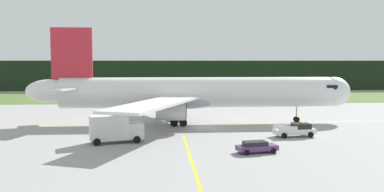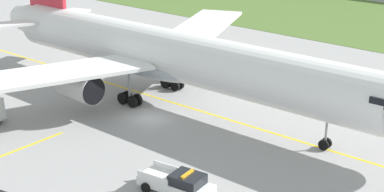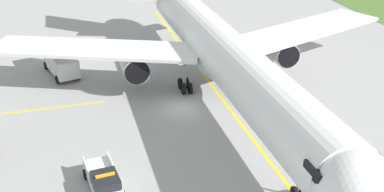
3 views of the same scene
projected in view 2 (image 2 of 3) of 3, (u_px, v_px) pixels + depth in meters
The scene contains 5 objects.
ground at pixel (149, 118), 51.97m from camera, with size 320.00×320.00×0.00m, color #999798.
grass_verge at pixel (383, 23), 89.70m from camera, with size 320.00×34.92×0.04m, color #4C6A2E.
taxiway_centerline_main at pixel (175, 103), 55.55m from camera, with size 69.48×0.30×0.01m, color yellow.
airliner at pixel (168, 55), 54.35m from camera, with size 52.55×46.51×15.31m.
ops_pickup_truck at pixel (178, 183), 38.42m from camera, with size 5.67×2.86×1.94m.
Camera 2 is at (34.68, -33.52, 19.87)m, focal length 51.70 mm.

